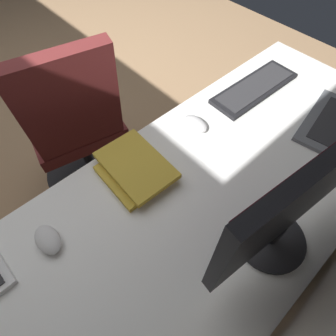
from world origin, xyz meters
TOP-DOWN VIEW (x-y plane):
  - floor_plane at (0.00, 0.00)m, footprint 4.72×4.72m
  - desk at (0.23, 1.58)m, footprint 2.09×0.73m
  - drawer_pedestal at (-0.06, 1.61)m, footprint 0.40×0.51m
  - monitor_secondary at (0.08, 1.80)m, footprint 0.52×0.20m
  - keyboard_main at (-0.42, 1.36)m, footprint 0.42×0.15m
  - mouse_main at (0.55, 1.38)m, footprint 0.06×0.10m
  - mouse_spare at (-0.08, 1.34)m, footprint 0.06×0.10m
  - book_stack_near at (0.22, 1.36)m, footprint 0.21×0.27m
  - office_chair at (0.19, 0.80)m, footprint 0.56×0.59m

SIDE VIEW (x-z plane):
  - floor_plane at x=0.00m, z-range 0.00..0.00m
  - drawer_pedestal at x=-0.06m, z-range 0.00..0.69m
  - office_chair at x=0.19m, z-range -0.03..0.94m
  - desk at x=0.23m, z-range 0.30..1.03m
  - keyboard_main at x=-0.42m, z-range 0.73..0.75m
  - mouse_main at x=0.55m, z-range 0.73..0.76m
  - mouse_spare at x=-0.08m, z-range 0.73..0.76m
  - book_stack_near at x=0.22m, z-range 0.73..0.77m
  - monitor_secondary at x=0.08m, z-range 0.76..1.19m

